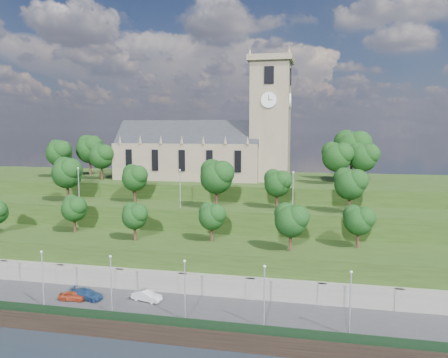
% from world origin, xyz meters
% --- Properties ---
extents(ground, '(320.00, 320.00, 0.00)m').
position_xyz_m(ground, '(0.00, 0.00, 0.00)').
color(ground, black).
rests_on(ground, ground).
extents(promenade, '(160.00, 12.00, 2.00)m').
position_xyz_m(promenade, '(0.00, 6.00, 1.00)').
color(promenade, '#2D2D30').
rests_on(promenade, ground).
extents(quay_wall, '(160.00, 0.50, 2.20)m').
position_xyz_m(quay_wall, '(0.00, -0.05, 1.10)').
color(quay_wall, black).
rests_on(quay_wall, ground).
extents(fence, '(160.00, 0.10, 1.20)m').
position_xyz_m(fence, '(0.00, 0.60, 2.60)').
color(fence, black).
rests_on(fence, promenade).
extents(retaining_wall, '(160.00, 2.10, 5.00)m').
position_xyz_m(retaining_wall, '(0.00, 11.97, 2.50)').
color(retaining_wall, slate).
rests_on(retaining_wall, ground).
extents(embankment_lower, '(160.00, 12.00, 8.00)m').
position_xyz_m(embankment_lower, '(0.00, 18.00, 4.00)').
color(embankment_lower, '#1F3612').
rests_on(embankment_lower, ground).
extents(embankment_upper, '(160.00, 10.00, 12.00)m').
position_xyz_m(embankment_upper, '(0.00, 29.00, 6.00)').
color(embankment_upper, '#1F3612').
rests_on(embankment_upper, ground).
extents(hilltop, '(160.00, 32.00, 15.00)m').
position_xyz_m(hilltop, '(0.00, 50.00, 7.50)').
color(hilltop, '#1F3612').
rests_on(hilltop, ground).
extents(church, '(38.60, 12.35, 27.60)m').
position_xyz_m(church, '(0.79, 45.98, 22.52)').
color(church, '#71654F').
rests_on(church, hilltop).
extents(trees_lower, '(64.90, 8.62, 7.20)m').
position_xyz_m(trees_lower, '(3.18, 17.98, 12.46)').
color(trees_lower, '#341E14').
rests_on(trees_lower, embankment_lower).
extents(trees_upper, '(58.93, 8.39, 8.76)m').
position_xyz_m(trees_upper, '(1.55, 28.01, 17.50)').
color(trees_upper, '#341E14').
rests_on(trees_upper, embankment_upper).
extents(trees_hilltop, '(73.43, 16.32, 10.93)m').
position_xyz_m(trees_hilltop, '(3.70, 45.51, 21.40)').
color(trees_hilltop, '#341E14').
rests_on(trees_hilltop, hilltop).
extents(lamp_posts_promenade, '(60.36, 0.36, 7.88)m').
position_xyz_m(lamp_posts_promenade, '(-2.00, 2.50, 6.55)').
color(lamp_posts_promenade, '#B2B2B7').
rests_on(lamp_posts_promenade, promenade).
extents(lamp_posts_upper, '(40.36, 0.36, 6.97)m').
position_xyz_m(lamp_posts_upper, '(0.00, 26.00, 16.08)').
color(lamp_posts_upper, '#B2B2B7').
rests_on(lamp_posts_upper, embankment_upper).
extents(car_left, '(3.91, 1.81, 1.29)m').
position_xyz_m(car_left, '(-9.49, 5.44, 2.65)').
color(car_left, maroon).
rests_on(car_left, promenade).
extents(car_middle, '(4.64, 2.45, 1.45)m').
position_xyz_m(car_middle, '(0.86, 7.46, 2.73)').
color(car_middle, '#A9A9AD').
rests_on(car_middle, promenade).
extents(car_right, '(5.29, 2.94, 1.45)m').
position_xyz_m(car_right, '(-7.85, 6.33, 2.72)').
color(car_right, navy).
rests_on(car_right, promenade).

